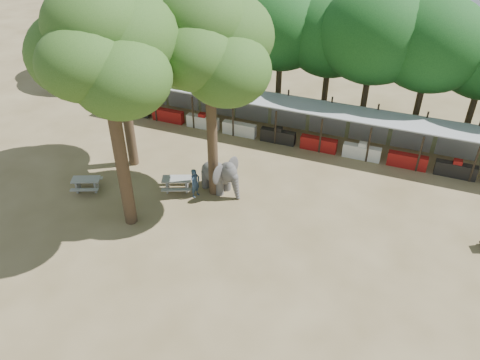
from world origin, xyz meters
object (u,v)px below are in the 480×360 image
at_px(yard_tree_left, 115,32).
at_px(picnic_table_far, 177,183).
at_px(picnic_table_near, 86,183).
at_px(yard_tree_center, 103,49).
at_px(yard_tree_back, 208,45).
at_px(elephant, 220,175).
at_px(handler, 195,183).

xyz_separation_m(yard_tree_left, picnic_table_far, (4.07, -1.79, -7.66)).
distance_m(picnic_table_near, picnic_table_far, 5.20).
bearing_deg(yard_tree_center, yard_tree_left, 120.96).
height_order(yard_tree_back, picnic_table_near, yard_tree_back).
height_order(yard_tree_left, picnic_table_near, yard_tree_left).
bearing_deg(elephant, yard_tree_left, -168.85).
xyz_separation_m(yard_tree_center, handler, (2.31, 3.12, -8.33)).
height_order(yard_tree_center, handler, yard_tree_center).
bearing_deg(picnic_table_far, elephant, -0.88).
relative_size(handler, picnic_table_near, 0.87).
relative_size(yard_tree_center, yard_tree_back, 1.06).
height_order(yard_tree_left, yard_tree_center, yard_tree_center).
bearing_deg(yard_tree_center, picnic_table_far, 71.59).
xyz_separation_m(yard_tree_left, yard_tree_center, (3.00, -5.00, 1.01)).
relative_size(yard_tree_back, handler, 6.47).
xyz_separation_m(yard_tree_left, handler, (5.31, -1.88, -7.32)).
xyz_separation_m(elephant, picnic_table_near, (-7.15, -2.86, -0.56)).
height_order(elephant, picnic_table_far, elephant).
bearing_deg(yard_tree_center, picnic_table_near, 161.08).
relative_size(yard_tree_left, picnic_table_far, 5.25).
bearing_deg(elephant, yard_tree_center, -110.49).
bearing_deg(handler, picnic_table_far, 101.82).
distance_m(yard_tree_center, elephant, 9.74).
height_order(yard_tree_left, yard_tree_back, yard_tree_back).
bearing_deg(picnic_table_far, yard_tree_left, 133.41).
bearing_deg(elephant, yard_tree_back, -140.05).
bearing_deg(handler, yard_tree_center, 159.64).
distance_m(elephant, handler, 1.51).
bearing_deg(yard_tree_back, handler, -128.26).
relative_size(yard_tree_left, picnic_table_near, 5.47).
relative_size(yard_tree_back, picnic_table_near, 5.64).
bearing_deg(elephant, picnic_table_far, -139.27).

